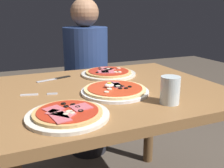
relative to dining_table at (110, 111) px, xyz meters
name	(u,v)px	position (x,y,z in m)	size (l,w,h in m)	color
dining_table	(110,111)	(0.00, 0.00, 0.00)	(1.06, 0.88, 0.74)	olive
pizza_foreground	(115,90)	(-0.01, -0.08, 0.13)	(0.30, 0.30, 0.05)	white
pizza_across_left	(68,114)	(-0.27, -0.27, 0.13)	(0.29, 0.29, 0.03)	silver
pizza_across_right	(108,73)	(0.09, 0.24, 0.13)	(0.31, 0.31, 0.03)	silver
water_glass_near	(170,92)	(0.14, -0.29, 0.17)	(0.08, 0.08, 0.11)	silver
fork	(36,95)	(-0.34, 0.02, 0.12)	(0.16, 0.05, 0.00)	silver
knife	(56,79)	(-0.20, 0.26, 0.12)	(0.19, 0.08, 0.01)	silver
diner_person	(87,84)	(0.11, 0.70, -0.06)	(0.32, 0.32, 1.18)	black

